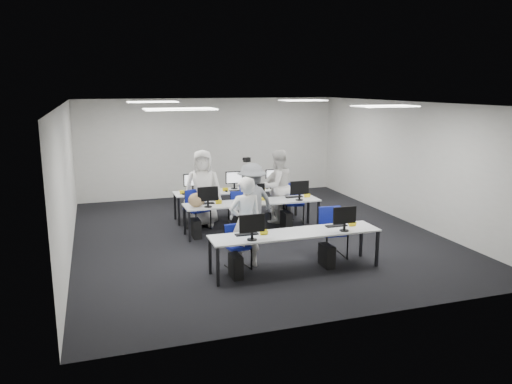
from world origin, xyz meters
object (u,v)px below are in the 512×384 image
object	(u,v)px
chair_0	(238,255)
chair_2	(198,217)
student_3	(277,190)
chair_1	(332,241)
chair_3	(249,213)
chair_4	(294,210)
student_1	(277,186)
student_0	(245,222)
desk_mid	(253,204)
photographer	(252,202)
chair_6	(237,213)
chair_7	(282,209)
student_2	(203,188)
chair_5	(195,216)
desk_front	(296,235)

from	to	relation	value
chair_0	chair_2	world-z (taller)	chair_2
chair_0	student_3	size ratio (longest dim) A/B	0.52
chair_1	chair_3	size ratio (longest dim) A/B	0.99
chair_1	chair_4	size ratio (longest dim) A/B	1.03
student_1	student_3	xyz separation A→B (m)	(0.06, 0.15, -0.14)
chair_2	student_0	bearing A→B (deg)	-104.64
desk_mid	chair_1	xyz separation A→B (m)	(1.01, -2.11, -0.37)
student_1	photographer	xyz separation A→B (m)	(-1.06, -1.25, -0.05)
chair_3	chair_4	xyz separation A→B (m)	(1.19, -0.00, -0.01)
chair_6	chair_4	bearing A→B (deg)	-7.18
student_3	student_1	bearing A→B (deg)	-116.13
chair_0	student_0	distance (m)	0.63
chair_1	chair_6	distance (m)	3.20
chair_4	chair_7	world-z (taller)	chair_4
desk_mid	student_2	bearing A→B (deg)	137.78
photographer	chair_4	bearing A→B (deg)	-162.17
student_3	student_2	bearing A→B (deg)	172.56
chair_5	chair_7	xyz separation A→B (m)	(2.27, -0.01, 0.01)
student_0	student_1	bearing A→B (deg)	-123.98
desk_mid	chair_1	size ratio (longest dim) A/B	3.26
chair_5	chair_7	size ratio (longest dim) A/B	0.97
desk_mid	chair_2	bearing A→B (deg)	150.51
chair_0	student_3	distance (m)	3.54
desk_front	desk_mid	distance (m)	2.60
chair_7	photographer	bearing A→B (deg)	-144.32
chair_7	student_0	size ratio (longest dim) A/B	0.52
chair_6	student_3	bearing A→B (deg)	2.26
desk_front	student_3	distance (m)	3.52
desk_mid	student_1	bearing A→B (deg)	37.25
chair_7	photographer	xyz separation A→B (m)	(-1.27, -1.42, 0.58)
chair_1	chair_3	bearing A→B (deg)	114.74
chair_5	student_2	world-z (taller)	student_2
chair_5	photographer	bearing A→B (deg)	-72.94
desk_mid	desk_front	bearing A→B (deg)	-90.00
desk_front	chair_1	distance (m)	1.18
chair_3	chair_7	bearing A→B (deg)	33.04
chair_0	chair_5	bearing A→B (deg)	85.32
chair_1	chair_3	xyz separation A→B (m)	(-0.93, 2.64, 0.00)
chair_6	student_3	xyz separation A→B (m)	(1.04, -0.09, 0.52)
desk_front	chair_3	distance (m)	3.16
chair_4	student_3	world-z (taller)	student_3
student_2	photographer	distance (m)	1.68
student_3	photographer	xyz separation A→B (m)	(-1.12, -1.39, 0.08)
chair_7	student_1	distance (m)	0.69
chair_0	chair_4	size ratio (longest dim) A/B	0.86
chair_7	student_1	xyz separation A→B (m)	(-0.21, -0.18, 0.63)
student_1	student_0	bearing A→B (deg)	44.01
desk_mid	chair_5	size ratio (longest dim) A/B	3.69
chair_0	chair_7	world-z (taller)	chair_7
chair_4	student_1	xyz separation A→B (m)	(-0.41, 0.12, 0.61)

